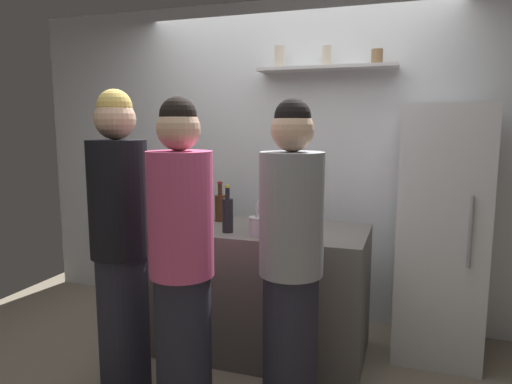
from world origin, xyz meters
TOP-DOWN VIEW (x-y plane):
  - back_wall_assembly at (0.00, 1.25)m, footprint 4.80×0.32m
  - refrigerator at (1.13, 0.85)m, footprint 0.57×0.64m
  - counter at (-0.09, 0.49)m, footprint 1.53×0.73m
  - baking_pan at (-0.65, 0.33)m, footprint 0.34×0.24m
  - utensil_holder at (-0.00, 0.27)m, footprint 0.12×0.12m
  - wine_bottle_amber_glass at (-0.41, 0.61)m, footprint 0.08×0.08m
  - wine_bottle_green_glass at (0.16, 0.17)m, footprint 0.08×0.08m
  - wine_bottle_dark_glass at (-0.22, 0.29)m, footprint 0.07×0.07m
  - wine_bottle_pale_glass at (0.01, 0.77)m, footprint 0.07×0.07m
  - water_bottle_plastic at (-0.01, 0.45)m, footprint 0.09×0.09m
  - person_pink_top at (-0.20, -0.40)m, footprint 0.34×0.34m
  - person_grey_hoodie at (0.34, -0.19)m, footprint 0.34×0.34m
  - person_blonde at (-0.66, -0.27)m, footprint 0.34×0.34m

SIDE VIEW (x-z plane):
  - counter at x=-0.09m, z-range 0.00..0.90m
  - person_grey_hoodie at x=0.34m, z-range 0.00..1.74m
  - refrigerator at x=1.13m, z-range 0.00..1.74m
  - person_pink_top at x=-0.20m, z-range 0.00..1.75m
  - person_blonde at x=-0.66m, z-range 0.00..1.81m
  - baking_pan at x=-0.65m, z-range 0.90..0.95m
  - utensil_holder at x=0.00m, z-range 0.85..1.07m
  - wine_bottle_green_glass at x=0.16m, z-range 0.86..1.14m
  - water_bottle_plastic at x=-0.01m, z-range 0.89..1.12m
  - wine_bottle_amber_glass at x=-0.41m, z-range 0.86..1.16m
  - wine_bottle_pale_glass at x=0.01m, z-range 0.86..1.17m
  - wine_bottle_dark_glass at x=-0.22m, z-range 0.86..1.18m
  - back_wall_assembly at x=0.00m, z-range 0.00..2.60m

